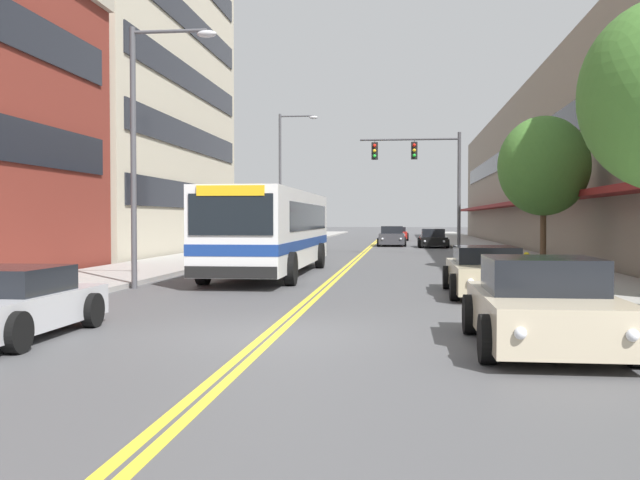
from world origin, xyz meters
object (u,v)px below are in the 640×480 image
(city_bus, at_px, (273,228))
(car_red_moving_lead, at_px, (397,234))
(street_tree_right_mid, at_px, (544,166))
(car_silver_parked_left_mid, at_px, (2,305))
(car_champagne_parked_right_foreground, at_px, (543,306))
(traffic_signal_mast, at_px, (425,169))
(car_beige_parked_right_far, at_px, (487,272))
(street_lamp_left_far, at_px, (285,170))
(fire_hydrant, at_px, (526,266))
(car_dark_grey_moving_second, at_px, (392,237))
(car_black_parked_right_mid, at_px, (433,239))
(car_navy_parked_left_near, at_px, (283,243))
(car_charcoal_parked_left_far, at_px, (299,240))
(street_lamp_left_near, at_px, (146,131))

(city_bus, height_order, car_red_moving_lead, city_bus)
(street_tree_right_mid, bearing_deg, car_silver_parked_left_mid, -125.59)
(car_champagne_parked_right_foreground, relative_size, traffic_signal_mast, 0.64)
(car_beige_parked_right_far, bearing_deg, street_lamp_left_far, 110.75)
(car_beige_parked_right_far, bearing_deg, street_tree_right_mid, 70.65)
(car_beige_parked_right_far, height_order, car_red_moving_lead, car_beige_parked_right_far)
(car_red_moving_lead, xyz_separation_m, street_lamp_left_far, (-6.76, -21.73, 4.41))
(car_silver_parked_left_mid, relative_size, fire_hydrant, 5.18)
(car_silver_parked_left_mid, distance_m, car_dark_grey_moving_second, 41.30)
(city_bus, relative_size, car_champagne_parked_right_foreground, 2.93)
(city_bus, relative_size, car_black_parked_right_mid, 2.76)
(car_champagne_parked_right_foreground, distance_m, street_tree_right_mid, 17.17)
(car_navy_parked_left_near, distance_m, car_black_parked_right_mid, 13.84)
(city_bus, relative_size, street_lamp_left_far, 1.46)
(car_charcoal_parked_left_far, bearing_deg, traffic_signal_mast, -41.76)
(city_bus, xyz_separation_m, car_navy_parked_left_near, (-2.01, 14.09, -1.02))
(car_charcoal_parked_left_far, distance_m, car_red_moving_lead, 20.81)
(traffic_signal_mast, bearing_deg, car_navy_parked_left_near, 175.32)
(car_black_parked_right_mid, distance_m, fire_hydrant, 27.70)
(city_bus, xyz_separation_m, car_charcoal_parked_left_far, (-2.05, 20.45, -1.04))
(street_lamp_left_near, bearing_deg, street_lamp_left_far, 90.12)
(street_lamp_left_far, xyz_separation_m, fire_hydrant, (10.92, -21.41, -4.44))
(car_champagne_parked_right_foreground, height_order, traffic_signal_mast, traffic_signal_mast)
(car_dark_grey_moving_second, bearing_deg, traffic_signal_mast, -81.88)
(car_champagne_parked_right_foreground, xyz_separation_m, car_red_moving_lead, (-2.56, 54.12, -0.05))
(car_beige_parked_right_far, bearing_deg, car_silver_parked_left_mid, -138.59)
(car_champagne_parked_right_foreground, xyz_separation_m, car_beige_parked_right_far, (0.05, 7.68, -0.04))
(car_silver_parked_left_mid, bearing_deg, fire_hydrant, 46.88)
(street_lamp_left_near, bearing_deg, car_charcoal_parked_left_far, 88.89)
(car_champagne_parked_right_foreground, distance_m, fire_hydrant, 11.10)
(car_red_moving_lead, distance_m, street_tree_right_mid, 38.15)
(car_silver_parked_left_mid, xyz_separation_m, car_beige_parked_right_far, (8.76, 7.72, 0.05))
(street_lamp_left_near, relative_size, fire_hydrant, 8.96)
(car_beige_parked_right_far, xyz_separation_m, street_lamp_left_near, (-9.31, 0.52, 3.82))
(car_navy_parked_left_near, xyz_separation_m, car_charcoal_parked_left_far, (-0.04, 6.36, -0.02))
(city_bus, relative_size, traffic_signal_mast, 1.87)
(street_tree_right_mid, bearing_deg, street_lamp_left_near, -146.09)
(car_champagne_parked_right_foreground, relative_size, street_lamp_left_near, 0.57)
(car_charcoal_parked_left_far, relative_size, street_tree_right_mid, 0.80)
(car_black_parked_right_mid, relative_size, car_red_moving_lead, 0.99)
(car_silver_parked_left_mid, relative_size, car_black_parked_right_mid, 0.95)
(car_silver_parked_left_mid, height_order, car_beige_parked_right_far, car_beige_parked_right_far)
(street_lamp_left_near, height_order, fire_hydrant, street_lamp_left_near)
(car_navy_parked_left_near, distance_m, street_tree_right_mid, 16.75)
(car_beige_parked_right_far, distance_m, fire_hydrant, 3.65)
(car_black_parked_right_mid, xyz_separation_m, street_lamp_left_near, (-9.26, -30.44, 3.83))
(street_lamp_left_far, bearing_deg, car_charcoal_parked_left_far, 73.40)
(car_dark_grey_moving_second, distance_m, street_lamp_left_far, 11.49)
(city_bus, bearing_deg, car_red_moving_lead, 84.13)
(car_red_moving_lead, distance_m, traffic_signal_mast, 27.23)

